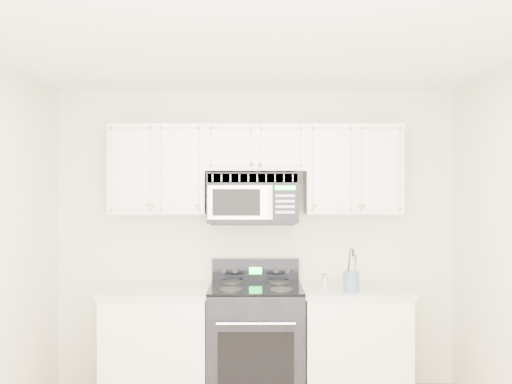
{
  "coord_description": "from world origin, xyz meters",
  "views": [
    {
      "loc": [
        -0.02,
        -2.66,
        1.74
      ],
      "look_at": [
        0.0,
        1.3,
        1.71
      ],
      "focal_mm": 35.0,
      "sensor_mm": 36.0,
      "label": 1
    }
  ],
  "objects": [
    {
      "name": "room",
      "position": [
        0.0,
        0.0,
        1.3
      ],
      "size": [
        3.51,
        3.51,
        2.61
      ],
      "color": "#9C7757",
      "rests_on": "ground"
    },
    {
      "name": "base_cabinet_left",
      "position": [
        -0.8,
        1.44,
        0.43
      ],
      "size": [
        0.86,
        0.65,
        0.92
      ],
      "color": "white",
      "rests_on": "ground"
    },
    {
      "name": "base_cabinet_right",
      "position": [
        0.8,
        1.44,
        0.43
      ],
      "size": [
        0.86,
        0.65,
        0.92
      ],
      "color": "white",
      "rests_on": "ground"
    },
    {
      "name": "range",
      "position": [
        -0.0,
        1.43,
        0.48
      ],
      "size": [
        0.76,
        0.69,
        1.12
      ],
      "color": "black",
      "rests_on": "ground"
    },
    {
      "name": "upper_cabinets",
      "position": [
        0.0,
        1.58,
        1.93
      ],
      "size": [
        2.44,
        0.37,
        0.75
      ],
      "color": "white",
      "rests_on": "ground"
    },
    {
      "name": "microwave",
      "position": [
        -0.03,
        1.56,
        1.66
      ],
      "size": [
        0.75,
        0.42,
        0.41
      ],
      "color": "black",
      "rests_on": "ground"
    },
    {
      "name": "utensil_crock",
      "position": [
        0.75,
        1.26,
        1.0
      ],
      "size": [
        0.13,
        0.13,
        0.33
      ],
      "color": "slate",
      "rests_on": "base_cabinet_right"
    },
    {
      "name": "shaker_salt",
      "position": [
        0.58,
        1.48,
        0.98
      ],
      "size": [
        0.05,
        0.05,
        0.11
      ],
      "color": "silver",
      "rests_on": "base_cabinet_right"
    },
    {
      "name": "shaker_pepper",
      "position": [
        0.56,
        1.35,
        0.98
      ],
      "size": [
        0.05,
        0.05,
        0.11
      ],
      "color": "silver",
      "rests_on": "base_cabinet_right"
    }
  ]
}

